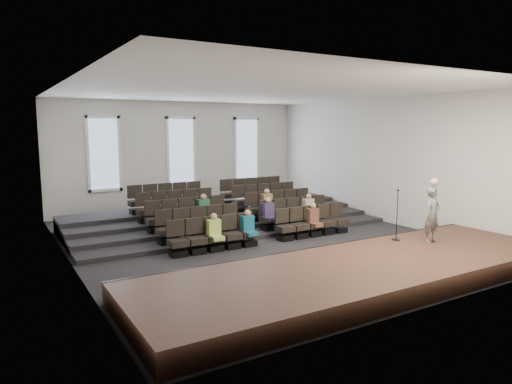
# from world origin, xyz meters

# --- Properties ---
(ground) EXTENTS (14.00, 14.00, 0.00)m
(ground) POSITION_xyz_m (0.00, 0.00, 0.00)
(ground) COLOR black
(ground) RESTS_ON ground
(ceiling) EXTENTS (12.00, 14.00, 0.02)m
(ceiling) POSITION_xyz_m (0.00, 0.00, 5.01)
(ceiling) COLOR white
(ceiling) RESTS_ON ground
(wall_back) EXTENTS (12.00, 0.04, 5.00)m
(wall_back) POSITION_xyz_m (0.00, 7.02, 2.50)
(wall_back) COLOR silver
(wall_back) RESTS_ON ground
(wall_front) EXTENTS (12.00, 0.04, 5.00)m
(wall_front) POSITION_xyz_m (0.00, -7.02, 2.50)
(wall_front) COLOR silver
(wall_front) RESTS_ON ground
(wall_left) EXTENTS (0.04, 14.00, 5.00)m
(wall_left) POSITION_xyz_m (-6.02, 0.00, 2.50)
(wall_left) COLOR silver
(wall_left) RESTS_ON ground
(wall_right) EXTENTS (0.04, 14.00, 5.00)m
(wall_right) POSITION_xyz_m (6.02, 0.00, 2.50)
(wall_right) COLOR silver
(wall_right) RESTS_ON ground
(stage) EXTENTS (11.80, 3.60, 0.50)m
(stage) POSITION_xyz_m (0.00, -5.10, 0.25)
(stage) COLOR #3F271B
(stage) RESTS_ON ground
(stage_lip) EXTENTS (11.80, 0.06, 0.52)m
(stage_lip) POSITION_xyz_m (0.00, -3.33, 0.25)
(stage_lip) COLOR black
(stage_lip) RESTS_ON ground
(risers) EXTENTS (11.80, 4.80, 0.60)m
(risers) POSITION_xyz_m (0.00, 3.17, 0.20)
(risers) COLOR black
(risers) RESTS_ON ground
(seating_rows) EXTENTS (6.80, 4.70, 1.67)m
(seating_rows) POSITION_xyz_m (-0.00, 1.54, 0.68)
(seating_rows) COLOR black
(seating_rows) RESTS_ON ground
(windows) EXTENTS (8.44, 0.10, 3.24)m
(windows) POSITION_xyz_m (0.00, 6.95, 2.70)
(windows) COLOR white
(windows) RESTS_ON wall_back
(audience) EXTENTS (4.85, 2.64, 1.10)m
(audience) POSITION_xyz_m (0.36, 0.30, 0.81)
(audience) COLOR #B1D655
(audience) RESTS_ON seating_rows
(speaker) EXTENTS (0.63, 0.45, 1.61)m
(speaker) POSITION_xyz_m (3.11, -4.61, 1.31)
(speaker) COLOR #5D5A58
(speaker) RESTS_ON stage
(mic_stand) EXTENTS (0.25, 0.25, 1.52)m
(mic_stand) POSITION_xyz_m (2.46, -3.89, 0.95)
(mic_stand) COLOR black
(mic_stand) RESTS_ON stage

